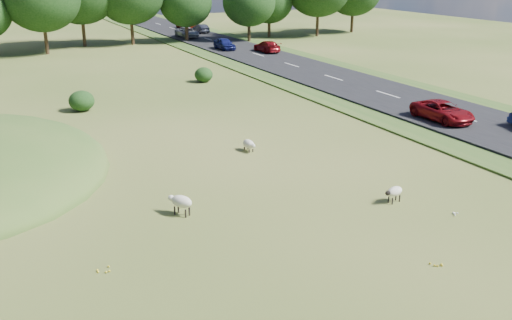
{
  "coord_description": "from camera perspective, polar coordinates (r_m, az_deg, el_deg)",
  "views": [
    {
      "loc": [
        -10.07,
        -20.53,
        10.47
      ],
      "look_at": [
        2.0,
        4.0,
        1.0
      ],
      "focal_mm": 40.0,
      "sensor_mm": 36.0,
      "label": 1
    }
  ],
  "objects": [
    {
      "name": "car_0",
      "position": [
        90.61,
        -5.53,
        12.96
      ],
      "size": [
        1.38,
        3.95,
        1.3
      ],
      "primitive_type": "imported",
      "rotation": [
        0.0,
        0.0,
        3.14
      ],
      "color": "black",
      "rests_on": "road"
    },
    {
      "name": "car_4",
      "position": [
        97.07,
        -7.03,
        13.37
      ],
      "size": [
        2.11,
        5.18,
        1.5
      ],
      "primitive_type": "imported",
      "rotation": [
        0.0,
        0.0,
        3.14
      ],
      "color": "maroon",
      "rests_on": "road"
    },
    {
      "name": "sheep_0",
      "position": [
        26.95,
        13.66,
        -3.09
      ],
      "size": [
        1.11,
        0.63,
        0.77
      ],
      "rotation": [
        0.0,
        0.0,
        3.34
      ],
      "color": "beige",
      "rests_on": "ground"
    },
    {
      "name": "sheep_2",
      "position": [
        33.38,
        -0.72,
        1.6
      ],
      "size": [
        0.59,
        1.2,
        0.68
      ],
      "rotation": [
        0.0,
        0.0,
        4.78
      ],
      "color": "beige",
      "rests_on": "ground"
    },
    {
      "name": "car_7",
      "position": [
        72.52,
        -3.17,
        11.53
      ],
      "size": [
        1.65,
        4.11,
        1.4
      ],
      "primitive_type": "imported",
      "color": "navy",
      "rests_on": "road"
    },
    {
      "name": "shrubs",
      "position": [
        48.94,
        -16.31,
        6.84
      ],
      "size": [
        23.16,
        11.22,
        1.54
      ],
      "color": "black",
      "rests_on": "ground"
    },
    {
      "name": "ground",
      "position": [
        43.05,
        -11.91,
        4.62
      ],
      "size": [
        160.0,
        160.0,
        0.0
      ],
      "primitive_type": "plane",
      "color": "#39551A",
      "rests_on": "ground"
    },
    {
      "name": "sheep_3",
      "position": [
        25.1,
        -7.52,
        -4.13
      ],
      "size": [
        1.03,
        1.27,
        0.91
      ],
      "rotation": [
        0.0,
        0.0,
        2.14
      ],
      "color": "beige",
      "rests_on": "ground"
    },
    {
      "name": "car_3",
      "position": [
        70.39,
        1.1,
        11.3
      ],
      "size": [
        1.86,
        4.57,
        1.33
      ],
      "primitive_type": "imported",
      "rotation": [
        0.0,
        0.0,
        3.14
      ],
      "color": "maroon",
      "rests_on": "road"
    },
    {
      "name": "car_1",
      "position": [
        41.09,
        18.15,
        4.69
      ],
      "size": [
        2.17,
        4.72,
        1.31
      ],
      "primitive_type": "imported",
      "color": "maroon",
      "rests_on": "road"
    },
    {
      "name": "car_5",
      "position": [
        85.33,
        -6.92,
        12.56
      ],
      "size": [
        2.32,
        5.02,
        1.4
      ],
      "primitive_type": "imported",
      "color": "#9C9EA4",
      "rests_on": "road"
    },
    {
      "name": "road",
      "position": [
        59.7,
        4.54,
        9.07
      ],
      "size": [
        8.0,
        150.0,
        0.25
      ],
      "primitive_type": "cube",
      "color": "black",
      "rests_on": "ground"
    }
  ]
}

